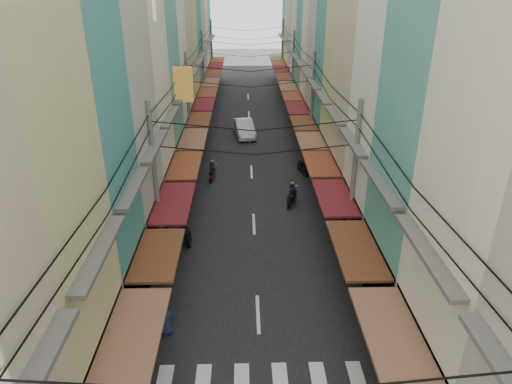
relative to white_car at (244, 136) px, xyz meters
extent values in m
plane|color=#63635F|center=(0.51, -22.70, 0.00)|extent=(160.00, 160.00, 0.00)
cube|color=black|center=(0.51, -2.70, 0.01)|extent=(10.00, 80.00, 0.02)
cube|color=gray|center=(-5.99, -2.70, 0.03)|extent=(3.00, 80.00, 0.06)
cube|color=gray|center=(7.01, -2.70, 0.03)|extent=(3.00, 80.00, 0.06)
cube|color=#595651|center=(-4.24, -33.67, 6.00)|extent=(0.50, 4.24, 0.15)
cube|color=black|center=(-5.09, -28.96, 1.60)|extent=(1.20, 4.52, 3.20)
cube|color=brown|center=(-3.59, -28.96, 3.00)|extent=(1.80, 4.33, 0.12)
cube|color=#595651|center=(-4.24, -28.96, 6.00)|extent=(0.50, 4.23, 0.15)
cube|color=teal|center=(-7.49, -24.46, 9.62)|extent=(6.00, 4.30, 19.25)
cube|color=black|center=(-5.09, -24.46, 1.60)|extent=(1.20, 4.13, 3.20)
cube|color=brown|center=(-3.59, -24.46, 3.00)|extent=(1.80, 3.96, 0.12)
cube|color=#595651|center=(-4.24, -24.46, 6.00)|extent=(0.50, 3.87, 0.15)
cube|color=#ACA89D|center=(-7.49, -19.74, 10.47)|extent=(6.00, 5.14, 20.93)
cube|color=black|center=(-5.09, -19.74, 1.60)|extent=(1.20, 4.94, 3.20)
cube|color=maroon|center=(-3.59, -19.74, 3.00)|extent=(1.80, 4.73, 0.12)
cube|color=#595651|center=(-4.24, -19.74, 6.00)|extent=(0.50, 4.63, 0.15)
cube|color=beige|center=(-7.49, -14.69, 8.72)|extent=(6.00, 4.95, 17.43)
cube|color=black|center=(-5.09, -14.69, 1.60)|extent=(1.20, 4.75, 3.20)
cube|color=brown|center=(-3.59, -14.69, 3.00)|extent=(1.80, 4.56, 0.12)
cube|color=#595651|center=(-4.24, -14.69, 6.00)|extent=(0.50, 4.46, 0.15)
cube|color=#519E8E|center=(-7.49, -9.72, 8.16)|extent=(6.00, 4.99, 16.32)
cube|color=black|center=(-5.09, -9.72, 1.60)|extent=(1.20, 4.80, 3.20)
cube|color=brown|center=(-3.59, -9.72, 3.00)|extent=(1.80, 4.60, 0.12)
cube|color=#595651|center=(-4.24, -9.72, 6.00)|extent=(0.50, 4.50, 0.15)
cube|color=silver|center=(-7.49, -4.90, 11.44)|extent=(6.00, 4.65, 22.87)
cube|color=black|center=(-5.09, -4.90, 1.60)|extent=(1.20, 4.46, 3.20)
cube|color=brown|center=(-3.59, -4.90, 3.00)|extent=(1.80, 4.27, 0.12)
cube|color=#595651|center=(-4.24, -4.90, 6.00)|extent=(0.50, 4.18, 0.15)
cube|color=#C2AE89|center=(-7.49, -0.13, 10.29)|extent=(6.00, 4.89, 20.58)
cube|color=black|center=(-5.09, -0.13, 1.60)|extent=(1.20, 4.70, 3.20)
cube|color=maroon|center=(-3.59, -0.13, 3.00)|extent=(1.80, 4.50, 0.12)
cube|color=#595651|center=(-4.24, -0.13, 6.00)|extent=(0.50, 4.40, 0.15)
cube|color=#C3BB7A|center=(-7.49, 4.58, 9.22)|extent=(6.00, 4.52, 18.44)
cube|color=black|center=(-5.09, 4.58, 1.60)|extent=(1.20, 4.34, 3.20)
cube|color=brown|center=(-3.59, 4.58, 3.00)|extent=(1.80, 4.16, 0.12)
cube|color=#595651|center=(-4.24, 4.58, 6.00)|extent=(0.50, 4.07, 0.15)
cube|color=teal|center=(-7.49, 9.43, 10.31)|extent=(6.00, 5.20, 20.63)
cube|color=black|center=(-5.09, 9.43, 1.60)|extent=(1.20, 4.99, 3.20)
cube|color=brown|center=(-3.59, 9.43, 3.00)|extent=(1.80, 4.78, 0.12)
cube|color=#595651|center=(-4.24, 9.43, 6.00)|extent=(0.50, 4.68, 0.15)
cube|color=black|center=(-5.09, 14.50, 1.60)|extent=(1.20, 4.74, 3.20)
cube|color=brown|center=(-3.59, 14.50, 3.00)|extent=(1.80, 4.55, 0.12)
cube|color=#595651|center=(-4.24, 14.50, 6.00)|extent=(0.50, 4.45, 0.15)
cube|color=beige|center=(-7.49, 19.45, 10.56)|extent=(6.00, 4.96, 21.12)
cube|color=black|center=(-5.09, 19.45, 1.60)|extent=(1.20, 4.76, 3.20)
cube|color=maroon|center=(-3.59, 19.45, 3.00)|extent=(1.80, 4.56, 0.12)
cube|color=#595651|center=(-4.24, 19.45, 6.00)|extent=(0.50, 4.46, 0.15)
cube|color=#519E8E|center=(-7.49, 24.45, 9.95)|extent=(6.00, 5.04, 19.90)
cube|color=black|center=(-5.09, 24.45, 1.60)|extent=(1.20, 4.84, 3.20)
cube|color=brown|center=(-3.59, 24.45, 3.00)|extent=(1.80, 4.64, 0.12)
cube|color=#595651|center=(-4.24, 24.45, 6.00)|extent=(0.50, 4.54, 0.15)
cube|color=brown|center=(-3.89, -10.70, 7.00)|extent=(1.20, 0.40, 2.20)
cube|color=black|center=(6.11, -29.25, 1.60)|extent=(1.20, 4.78, 3.20)
cube|color=brown|center=(4.61, -29.25, 3.00)|extent=(1.80, 4.58, 0.12)
cube|color=#595651|center=(5.26, -29.25, 6.00)|extent=(0.50, 4.48, 0.15)
cube|color=#519E8E|center=(8.51, -24.24, 7.54)|extent=(6.00, 5.03, 15.08)
cube|color=black|center=(6.11, -24.24, 1.60)|extent=(1.20, 4.83, 3.20)
cube|color=brown|center=(4.61, -24.24, 3.00)|extent=(1.80, 4.63, 0.12)
cube|color=#595651|center=(5.26, -24.24, 6.00)|extent=(0.50, 4.53, 0.15)
cube|color=silver|center=(8.51, -19.33, 10.83)|extent=(6.00, 4.79, 21.66)
cube|color=black|center=(6.11, -19.33, 1.60)|extent=(1.20, 4.60, 3.20)
cube|color=maroon|center=(4.61, -19.33, 3.00)|extent=(1.80, 4.41, 0.12)
cube|color=#595651|center=(5.26, -19.33, 6.00)|extent=(0.50, 4.31, 0.15)
cube|color=#C2AE89|center=(8.51, -14.68, 10.37)|extent=(6.00, 4.52, 20.74)
cube|color=black|center=(6.11, -14.68, 1.60)|extent=(1.20, 4.34, 3.20)
cube|color=brown|center=(4.61, -14.68, 3.00)|extent=(1.80, 4.16, 0.12)
cube|color=#595651|center=(5.26, -14.68, 6.00)|extent=(0.50, 4.07, 0.15)
cube|color=#C3BB7A|center=(8.51, -10.35, 7.06)|extent=(6.00, 4.12, 14.13)
cube|color=black|center=(6.11, -10.35, 1.60)|extent=(1.20, 3.96, 3.20)
cube|color=brown|center=(4.61, -10.35, 3.00)|extent=(1.80, 3.79, 0.12)
cube|color=#595651|center=(5.26, -10.35, 6.00)|extent=(0.50, 3.71, 0.15)
cube|color=teal|center=(8.51, -6.09, 8.84)|extent=(6.00, 4.40, 17.68)
cube|color=black|center=(6.11, -6.09, 1.60)|extent=(1.20, 4.23, 3.20)
cube|color=brown|center=(4.61, -6.09, 3.00)|extent=(1.80, 4.05, 0.12)
cube|color=#595651|center=(5.26, -6.09, 6.00)|extent=(0.50, 3.96, 0.15)
cube|color=#ACA89D|center=(8.51, -1.57, 11.30)|extent=(6.00, 4.64, 22.59)
cube|color=black|center=(6.11, -1.57, 1.60)|extent=(1.20, 4.45, 3.20)
cube|color=maroon|center=(4.61, -1.57, 3.00)|extent=(1.80, 4.26, 0.12)
cube|color=#595651|center=(5.26, -1.57, 6.00)|extent=(0.50, 4.17, 0.15)
cube|color=beige|center=(8.51, 2.75, 10.63)|extent=(6.00, 4.00, 21.25)
cube|color=black|center=(6.11, 2.75, 1.60)|extent=(1.20, 3.84, 3.20)
cube|color=brown|center=(4.61, 2.75, 3.00)|extent=(1.80, 3.68, 0.12)
cube|color=#595651|center=(5.26, 2.75, 6.00)|extent=(0.50, 3.60, 0.15)
cube|color=#519E8E|center=(8.51, 7.26, 11.16)|extent=(6.00, 5.01, 22.33)
cube|color=black|center=(6.11, 7.26, 1.60)|extent=(1.20, 4.81, 3.20)
cube|color=brown|center=(4.61, 7.26, 3.00)|extent=(1.80, 4.61, 0.12)
cube|color=#595651|center=(5.26, 7.26, 6.00)|extent=(0.50, 4.51, 0.15)
cube|color=silver|center=(8.51, 12.26, 9.86)|extent=(6.00, 5.00, 19.71)
cube|color=black|center=(6.11, 12.26, 1.60)|extent=(1.20, 4.80, 3.20)
cube|color=brown|center=(4.61, 12.26, 3.00)|extent=(1.80, 4.60, 0.12)
cube|color=#595651|center=(5.26, 12.26, 6.00)|extent=(0.50, 4.50, 0.15)
cube|color=#C2AE89|center=(8.51, 16.92, 8.43)|extent=(6.00, 4.32, 16.86)
cube|color=black|center=(6.11, 16.92, 1.60)|extent=(1.20, 4.15, 3.20)
cube|color=maroon|center=(4.61, 16.92, 3.00)|extent=(1.80, 3.97, 0.12)
cube|color=#595651|center=(5.26, 16.92, 6.00)|extent=(0.50, 3.89, 0.15)
cube|color=#C3BB7A|center=(8.51, 21.25, 9.98)|extent=(6.00, 4.33, 19.96)
cube|color=black|center=(6.11, 21.25, 1.60)|extent=(1.20, 4.16, 3.20)
cube|color=brown|center=(4.61, 21.25, 3.00)|extent=(1.80, 3.99, 0.12)
cube|color=#595651|center=(5.26, 21.25, 6.00)|extent=(0.50, 3.90, 0.15)
cube|color=teal|center=(8.51, 25.85, 7.17)|extent=(6.00, 4.88, 14.34)
cube|color=black|center=(6.11, 25.85, 1.60)|extent=(1.20, 4.68, 3.20)
cube|color=brown|center=(4.61, 25.85, 3.00)|extent=(1.80, 4.49, 0.12)
cube|color=#595651|center=(5.26, 25.85, 6.00)|extent=(0.50, 4.39, 0.15)
cylinder|color=slate|center=(-4.39, -19.70, 4.10)|extent=(0.26, 0.26, 8.20)
cylinder|color=slate|center=(5.41, -19.70, 4.10)|extent=(0.26, 0.26, 8.20)
cylinder|color=slate|center=(-4.39, -4.70, 4.10)|extent=(0.26, 0.26, 8.20)
cylinder|color=slate|center=(5.41, -4.70, 4.10)|extent=(0.26, 0.26, 8.20)
cylinder|color=slate|center=(-4.39, 10.30, 4.10)|extent=(0.26, 0.26, 8.20)
cylinder|color=slate|center=(5.41, 10.30, 4.10)|extent=(0.26, 0.26, 8.20)
cylinder|color=slate|center=(-4.39, 25.30, 4.10)|extent=(0.26, 0.26, 8.20)
cylinder|color=slate|center=(5.41, 25.30, 4.10)|extent=(0.26, 0.26, 8.20)
imported|color=silver|center=(0.00, 0.00, 0.00)|extent=(5.48, 2.80, 1.85)
imported|color=black|center=(7.16, -22.69, 0.00)|extent=(1.83, 1.25, 1.18)
cylinder|color=black|center=(-3.29, -17.86, 0.28)|extent=(0.11, 0.56, 0.56)
cylinder|color=black|center=(-3.29, -19.26, 0.28)|extent=(0.11, 0.56, 0.56)
cube|color=black|center=(-3.29, -18.56, 0.45)|extent=(0.37, 1.24, 0.30)
cube|color=black|center=(-3.29, -18.83, 0.78)|extent=(0.35, 0.60, 0.19)
cube|color=black|center=(-3.29, -17.96, 0.70)|extent=(0.32, 0.30, 0.60)
imported|color=#20294C|center=(-3.29, -18.56, 0.60)|extent=(0.57, 0.40, 1.44)
sphere|color=orange|center=(-3.29, -18.56, 1.68)|extent=(0.30, 0.30, 0.30)
cylinder|color=black|center=(2.98, -13.57, 0.25)|extent=(0.10, 0.50, 0.50)
cylinder|color=black|center=(2.98, -14.83, 0.25)|extent=(0.10, 0.50, 0.50)
cube|color=black|center=(2.98, -14.20, 0.41)|extent=(0.33, 1.11, 0.27)
cube|color=black|center=(2.98, -14.44, 0.69)|extent=(0.31, 0.53, 0.17)
cube|color=black|center=(2.98, -13.67, 0.63)|extent=(0.29, 0.27, 0.53)
imported|color=#20294C|center=(2.98, -14.20, 0.53)|extent=(0.51, 0.36, 1.28)
sphere|color=orange|center=(2.98, -14.20, 1.50)|extent=(0.27, 0.27, 0.27)
cylinder|color=black|center=(-2.32, -9.51, 0.24)|extent=(0.09, 0.48, 0.48)
cylinder|color=black|center=(-2.32, -10.70, 0.24)|extent=(0.09, 0.48, 0.48)
cube|color=#5E2012|center=(-2.32, -10.10, 0.38)|extent=(0.31, 1.05, 0.26)
cube|color=black|center=(-2.32, -10.33, 0.66)|extent=(0.29, 0.50, 0.16)
cube|color=#5E2012|center=(-2.32, -9.60, 0.60)|extent=(0.27, 0.26, 0.50)
imported|color=#20294C|center=(-2.32, -10.10, 0.50)|extent=(0.48, 0.34, 1.21)
sphere|color=orange|center=(-2.32, -10.10, 1.42)|extent=(0.26, 0.26, 0.26)
cylinder|color=black|center=(4.31, -8.40, 0.27)|extent=(0.10, 0.53, 0.53)
cylinder|color=black|center=(4.31, -9.73, 0.27)|extent=(0.10, 0.53, 0.53)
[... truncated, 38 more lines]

